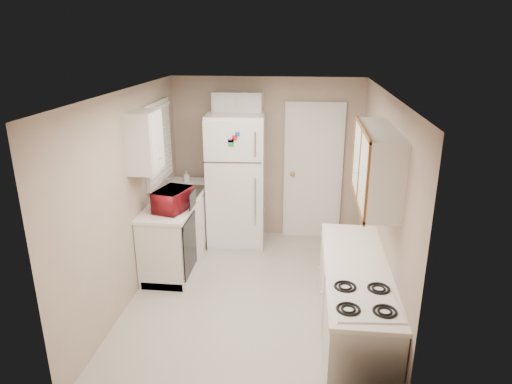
# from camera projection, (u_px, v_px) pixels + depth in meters

# --- Properties ---
(floor) EXTENTS (3.80, 3.80, 0.00)m
(floor) POSITION_uv_depth(u_px,v_px,m) (251.00, 297.00, 5.43)
(floor) COLOR beige
(floor) RESTS_ON ground
(ceiling) EXTENTS (3.80, 3.80, 0.00)m
(ceiling) POSITION_uv_depth(u_px,v_px,m) (251.00, 92.00, 4.65)
(ceiling) COLOR white
(ceiling) RESTS_ON floor
(wall_left) EXTENTS (3.80, 3.80, 0.00)m
(wall_left) POSITION_uv_depth(u_px,v_px,m) (129.00, 198.00, 5.19)
(wall_left) COLOR tan
(wall_left) RESTS_ON floor
(wall_right) EXTENTS (3.80, 3.80, 0.00)m
(wall_right) POSITION_uv_depth(u_px,v_px,m) (380.00, 207.00, 4.89)
(wall_right) COLOR tan
(wall_right) RESTS_ON floor
(wall_back) EXTENTS (2.80, 2.80, 0.00)m
(wall_back) POSITION_uv_depth(u_px,v_px,m) (266.00, 159.00, 6.83)
(wall_back) COLOR tan
(wall_back) RESTS_ON floor
(wall_front) EXTENTS (2.80, 2.80, 0.00)m
(wall_front) POSITION_uv_depth(u_px,v_px,m) (219.00, 294.00, 3.26)
(wall_front) COLOR tan
(wall_front) RESTS_ON floor
(left_counter) EXTENTS (0.60, 1.80, 0.90)m
(left_counter) POSITION_uv_depth(u_px,v_px,m) (180.00, 228.00, 6.25)
(left_counter) COLOR silver
(left_counter) RESTS_ON floor
(dishwasher) EXTENTS (0.03, 0.58, 0.72)m
(dishwasher) POSITION_uv_depth(u_px,v_px,m) (189.00, 245.00, 5.64)
(dishwasher) COLOR black
(dishwasher) RESTS_ON floor
(sink) EXTENTS (0.54, 0.74, 0.16)m
(sink) POSITION_uv_depth(u_px,v_px,m) (181.00, 196.00, 6.25)
(sink) COLOR gray
(sink) RESTS_ON left_counter
(microwave) EXTENTS (0.54, 0.38, 0.32)m
(microwave) POSITION_uv_depth(u_px,v_px,m) (173.00, 199.00, 5.60)
(microwave) COLOR maroon
(microwave) RESTS_ON left_counter
(soap_bottle) EXTENTS (0.10, 0.10, 0.16)m
(soap_bottle) POSITION_uv_depth(u_px,v_px,m) (186.00, 175.00, 6.70)
(soap_bottle) COLOR white
(soap_bottle) RESTS_ON left_counter
(window_blinds) EXTENTS (0.10, 0.98, 1.08)m
(window_blinds) POSITION_uv_depth(u_px,v_px,m) (159.00, 143.00, 6.04)
(window_blinds) COLOR silver
(window_blinds) RESTS_ON wall_left
(upper_cabinet_left) EXTENTS (0.30, 0.45, 0.70)m
(upper_cabinet_left) POSITION_uv_depth(u_px,v_px,m) (144.00, 142.00, 5.18)
(upper_cabinet_left) COLOR silver
(upper_cabinet_left) RESTS_ON wall_left
(refrigerator) EXTENTS (0.84, 0.82, 1.93)m
(refrigerator) POSITION_uv_depth(u_px,v_px,m) (237.00, 180.00, 6.62)
(refrigerator) COLOR white
(refrigerator) RESTS_ON floor
(cabinet_over_fridge) EXTENTS (0.70, 0.30, 0.40)m
(cabinet_over_fridge) POSITION_uv_depth(u_px,v_px,m) (238.00, 106.00, 6.47)
(cabinet_over_fridge) COLOR silver
(cabinet_over_fridge) RESTS_ON wall_back
(interior_door) EXTENTS (0.86, 0.06, 2.08)m
(interior_door) POSITION_uv_depth(u_px,v_px,m) (313.00, 172.00, 6.77)
(interior_door) COLOR white
(interior_door) RESTS_ON floor
(right_counter) EXTENTS (0.60, 2.00, 0.90)m
(right_counter) POSITION_uv_depth(u_px,v_px,m) (354.00, 308.00, 4.42)
(right_counter) COLOR silver
(right_counter) RESTS_ON floor
(stove) EXTENTS (0.57, 0.68, 0.78)m
(stove) POSITION_uv_depth(u_px,v_px,m) (359.00, 352.00, 3.89)
(stove) COLOR white
(stove) RESTS_ON floor
(upper_cabinet_right) EXTENTS (0.30, 1.20, 0.70)m
(upper_cabinet_right) POSITION_uv_depth(u_px,v_px,m) (377.00, 166.00, 4.24)
(upper_cabinet_right) COLOR silver
(upper_cabinet_right) RESTS_ON wall_right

